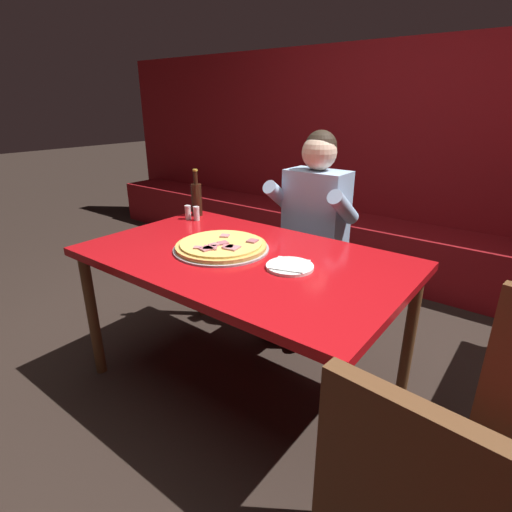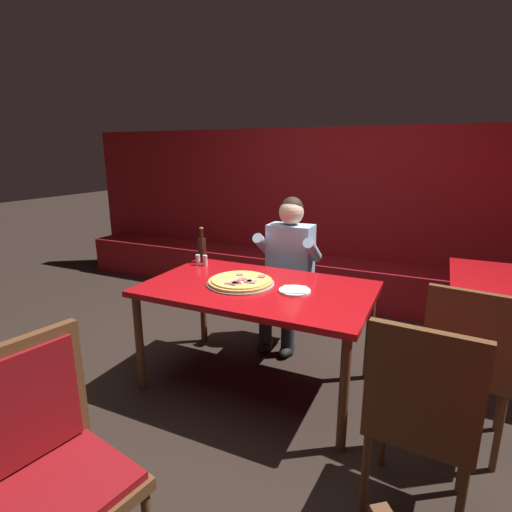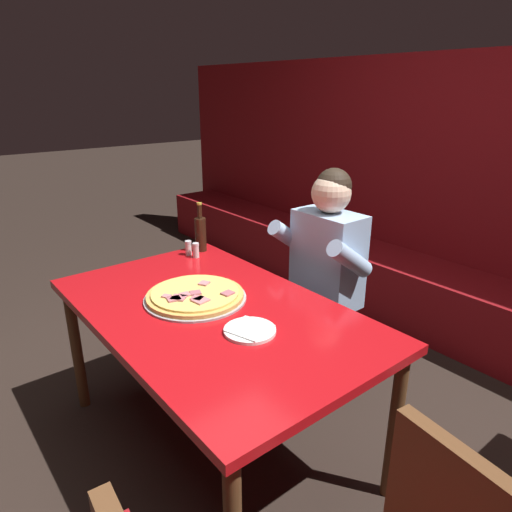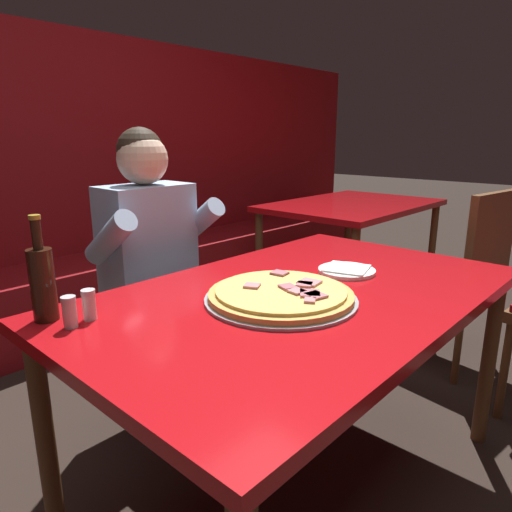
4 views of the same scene
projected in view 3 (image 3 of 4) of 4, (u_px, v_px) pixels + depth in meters
The scene contains 10 objects.
ground_plane at pixel (217, 443), 2.27m from camera, with size 24.00×24.00×0.00m, color black.
booth_wall_panel at pixel (469, 195), 3.22m from camera, with size 6.80×0.16×1.90m, color maroon.
booth_bench at pixel (430, 299), 3.28m from camera, with size 6.46×0.48×0.46m, color maroon.
main_dining_table at pixel (213, 322), 2.04m from camera, with size 1.54×0.94×0.75m.
pizza at pixel (195, 296), 2.09m from camera, with size 0.47×0.47×0.05m.
plate_white_paper at pixel (250, 330), 1.81m from camera, with size 0.21×0.21×0.02m.
beer_bottle at pixel (201, 233), 2.69m from camera, with size 0.07×0.07×0.29m.
shaker_oregano at pixel (188, 249), 2.64m from camera, with size 0.04×0.04×0.09m.
shaker_parmesan at pixel (196, 251), 2.60m from camera, with size 0.04×0.04×0.09m.
diner_seated_blue_shirt at pixel (316, 275), 2.48m from camera, with size 0.53×0.53×1.27m.
Camera 3 is at (1.53, -0.98, 1.66)m, focal length 32.00 mm.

